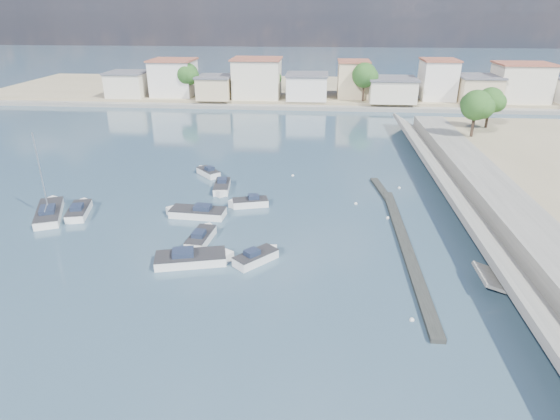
% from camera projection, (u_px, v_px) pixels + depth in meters
% --- Properties ---
extents(ground, '(400.00, 400.00, 0.00)m').
position_uv_depth(ground, '(325.00, 152.00, 69.75)').
color(ground, '#293F53').
rests_on(ground, ground).
extents(seawall_walkway, '(5.00, 90.00, 1.80)m').
position_uv_depth(seawall_walkway, '(527.00, 229.00, 43.28)').
color(seawall_walkway, slate).
rests_on(seawall_walkway, ground).
extents(breakwater, '(2.00, 31.02, 0.35)m').
position_uv_depth(breakwater, '(400.00, 233.00, 44.18)').
color(breakwater, black).
rests_on(breakwater, ground).
extents(far_shore_land, '(160.00, 40.00, 1.40)m').
position_uv_depth(far_shore_land, '(325.00, 90.00, 116.99)').
color(far_shore_land, gray).
rests_on(far_shore_land, ground).
extents(far_shore_quay, '(160.00, 2.50, 0.80)m').
position_uv_depth(far_shore_quay, '(325.00, 108.00, 97.92)').
color(far_shore_quay, slate).
rests_on(far_shore_quay, ground).
extents(far_town, '(113.01, 12.80, 8.35)m').
position_uv_depth(far_town, '(375.00, 82.00, 100.69)').
color(far_town, beige).
rests_on(far_town, far_shore_land).
extents(shore_trees, '(74.56, 38.32, 7.92)m').
position_uv_depth(shore_trees, '(368.00, 82.00, 92.31)').
color(shore_trees, '#38281E').
rests_on(shore_trees, ground).
extents(motorboat_a, '(2.11, 4.80, 1.48)m').
position_uv_depth(motorboat_a, '(202.00, 237.00, 42.97)').
color(motorboat_a, white).
rests_on(motorboat_a, ground).
extents(motorboat_b, '(3.79, 3.93, 1.48)m').
position_uv_depth(motorboat_b, '(258.00, 257.00, 39.54)').
color(motorboat_b, white).
rests_on(motorboat_b, ground).
extents(motorboat_c, '(6.33, 2.58, 1.48)m').
position_uv_depth(motorboat_c, '(195.00, 213.00, 48.08)').
color(motorboat_c, white).
rests_on(motorboat_c, ground).
extents(motorboat_d, '(4.33, 2.50, 1.48)m').
position_uv_depth(motorboat_d, '(248.00, 203.00, 50.50)').
color(motorboat_d, white).
rests_on(motorboat_d, ground).
extents(motorboat_e, '(2.92, 5.22, 1.48)m').
position_uv_depth(motorboat_e, '(80.00, 210.00, 48.62)').
color(motorboat_e, white).
rests_on(motorboat_e, ground).
extents(motorboat_f, '(3.57, 3.71, 1.48)m').
position_uv_depth(motorboat_f, '(208.00, 172.00, 59.85)').
color(motorboat_f, white).
rests_on(motorboat_f, ground).
extents(motorboat_g, '(2.13, 4.97, 1.48)m').
position_uv_depth(motorboat_g, '(222.00, 187.00, 54.82)').
color(motorboat_g, white).
rests_on(motorboat_g, ground).
extents(motorboat_h, '(6.65, 3.65, 1.48)m').
position_uv_depth(motorboat_h, '(195.00, 259.00, 39.29)').
color(motorboat_h, white).
rests_on(motorboat_h, ground).
extents(sailboat, '(4.82, 7.31, 9.00)m').
position_uv_depth(sailboat, '(50.00, 212.00, 48.28)').
color(sailboat, white).
rests_on(sailboat, ground).
extents(mooring_buoys, '(13.23, 29.64, 0.35)m').
position_uv_depth(mooring_buoys, '(371.00, 223.00, 46.56)').
color(mooring_buoys, silver).
rests_on(mooring_buoys, ground).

